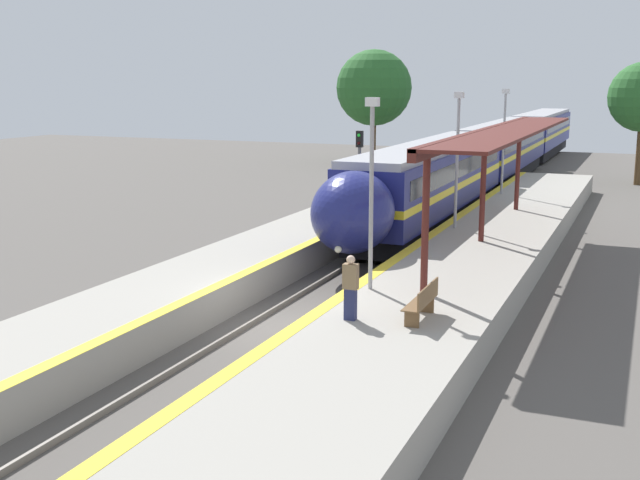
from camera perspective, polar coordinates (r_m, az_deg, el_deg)
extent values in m
plane|color=#56514C|center=(22.50, -3.13, -6.24)|extent=(120.00, 120.00, 0.00)
cube|color=slate|center=(22.78, -4.78, -5.84)|extent=(0.08, 90.00, 0.15)
cube|color=slate|center=(22.18, -1.45, -6.28)|extent=(0.08, 90.00, 0.15)
cube|color=black|center=(37.46, 7.86, 1.80)|extent=(2.53, 16.79, 0.83)
cube|color=navy|center=(37.33, 7.89, 3.11)|extent=(2.88, 18.25, 0.90)
cube|color=yellow|center=(37.25, 7.92, 4.03)|extent=(2.89, 18.25, 0.31)
cube|color=navy|center=(37.15, 7.95, 5.30)|extent=(2.88, 18.25, 1.36)
cube|color=black|center=(37.16, 7.95, 5.20)|extent=(2.91, 16.79, 0.75)
cube|color=#9E9EA3|center=(37.08, 7.99, 6.58)|extent=(2.59, 18.25, 0.30)
cylinder|color=black|center=(31.35, 3.39, -0.32)|extent=(0.12, 0.90, 0.90)
cylinder|color=black|center=(30.91, 5.90, -0.53)|extent=(0.12, 0.90, 0.90)
cylinder|color=black|center=(33.39, 4.64, 0.39)|extent=(0.12, 0.90, 0.90)
cylinder|color=black|center=(32.98, 7.01, 0.20)|extent=(0.12, 0.90, 0.90)
cylinder|color=black|center=(42.03, 8.50, 2.57)|extent=(0.12, 0.90, 0.90)
cylinder|color=black|center=(41.70, 10.42, 2.44)|extent=(0.12, 0.90, 0.90)
cylinder|color=black|center=(44.14, 9.21, 2.97)|extent=(0.12, 0.90, 0.90)
cylinder|color=black|center=(43.83, 11.04, 2.85)|extent=(0.12, 0.90, 0.90)
ellipsoid|color=navy|center=(27.43, 2.36, 1.99)|extent=(2.76, 3.68, 2.82)
ellipsoid|color=black|center=(26.94, 2.03, 2.81)|extent=(2.02, 2.15, 1.44)
sphere|color=#F9F4CC|center=(26.36, 1.30, -0.67)|extent=(0.24, 0.24, 0.24)
cube|color=black|center=(55.93, 12.91, 4.78)|extent=(2.53, 16.79, 0.83)
cube|color=navy|center=(55.84, 12.95, 5.65)|extent=(2.88, 18.25, 0.90)
cube|color=yellow|center=(55.78, 12.98, 6.27)|extent=(2.89, 18.25, 0.31)
cube|color=navy|center=(55.72, 13.02, 7.12)|extent=(2.88, 18.25, 1.36)
cube|color=black|center=(55.72, 13.02, 7.05)|extent=(2.91, 16.79, 0.75)
cube|color=#9E9EA3|center=(55.67, 13.06, 7.98)|extent=(2.59, 18.25, 0.30)
cylinder|color=black|center=(49.49, 10.72, 3.82)|extent=(0.12, 0.90, 0.90)
cylinder|color=black|center=(49.22, 12.37, 3.72)|extent=(0.12, 0.90, 0.90)
cylinder|color=black|center=(51.63, 11.24, 4.11)|extent=(0.12, 0.90, 0.90)
cylinder|color=black|center=(51.37, 12.81, 4.01)|extent=(0.12, 0.90, 0.90)
cylinder|color=black|center=(60.53, 12.98, 5.08)|extent=(0.12, 0.90, 0.90)
cylinder|color=black|center=(60.31, 14.34, 5.00)|extent=(0.12, 0.90, 0.90)
cylinder|color=black|center=(62.69, 13.33, 5.28)|extent=(0.12, 0.90, 0.90)
cylinder|color=black|center=(62.47, 14.64, 5.19)|extent=(0.12, 0.90, 0.90)
cube|color=black|center=(74.68, 15.46, 6.25)|extent=(2.53, 16.79, 0.83)
cube|color=navy|center=(74.61, 15.50, 6.91)|extent=(2.88, 18.25, 0.90)
cube|color=yellow|center=(74.57, 15.52, 7.37)|extent=(2.89, 18.25, 0.31)
cube|color=navy|center=(74.53, 15.56, 8.01)|extent=(2.88, 18.25, 1.36)
cube|color=black|center=(74.53, 15.55, 7.96)|extent=(2.91, 16.79, 0.75)
cube|color=#9E9EA3|center=(74.49, 15.59, 8.65)|extent=(2.59, 18.25, 0.30)
cylinder|color=black|center=(68.13, 14.11, 5.71)|extent=(0.12, 0.90, 0.90)
cylinder|color=black|center=(67.93, 15.31, 5.63)|extent=(0.12, 0.90, 0.90)
cylinder|color=black|center=(70.30, 14.39, 5.86)|extent=(0.12, 0.90, 0.90)
cylinder|color=black|center=(70.10, 15.55, 5.79)|extent=(0.12, 0.90, 0.90)
cylinder|color=black|center=(79.29, 15.37, 6.40)|extent=(0.12, 0.90, 0.90)
cylinder|color=black|center=(79.12, 16.41, 6.33)|extent=(0.12, 0.90, 0.90)
cylinder|color=black|center=(81.47, 15.57, 6.51)|extent=(0.12, 0.90, 0.90)
cylinder|color=black|center=(81.30, 16.59, 6.45)|extent=(0.12, 0.90, 0.90)
cube|color=#9E998E|center=(21.03, 6.34, -6.09)|extent=(4.39, 64.00, 1.03)
cube|color=yellow|center=(21.50, 1.25, -4.19)|extent=(0.40, 64.00, 0.01)
cube|color=#9E998E|center=(23.92, -10.31, -4.05)|extent=(3.35, 64.00, 1.03)
cube|color=yellow|center=(23.04, -7.27, -3.22)|extent=(0.40, 64.00, 0.01)
cube|color=brown|center=(19.16, 6.55, -5.58)|extent=(0.36, 0.06, 0.42)
cube|color=brown|center=(20.40, 7.61, -4.55)|extent=(0.36, 0.06, 0.42)
cube|color=brown|center=(19.71, 7.11, -4.43)|extent=(0.44, 1.78, 0.03)
cube|color=brown|center=(19.60, 7.69, -3.82)|extent=(0.04, 1.78, 0.44)
cube|color=navy|center=(19.58, 2.18, -4.59)|extent=(0.28, 0.20, 0.78)
cube|color=#7F6647|center=(19.40, 2.19, -2.60)|extent=(0.36, 0.22, 0.62)
sphere|color=beige|center=(19.30, 2.20, -1.41)|extent=(0.21, 0.21, 0.21)
cylinder|color=#59595E|center=(34.64, 2.80, 3.36)|extent=(0.14, 0.14, 3.94)
cube|color=black|center=(34.39, 2.84, 7.19)|extent=(0.28, 0.20, 0.70)
sphere|color=#1ED833|center=(34.27, 2.78, 7.46)|extent=(0.14, 0.14, 0.14)
sphere|color=#330A0A|center=(34.30, 2.77, 6.89)|extent=(0.14, 0.14, 0.14)
cylinder|color=#9E9EA3|center=(22.05, 3.66, 2.89)|extent=(0.12, 0.12, 5.05)
cube|color=silver|center=(21.82, 3.75, 9.77)|extent=(0.36, 0.20, 0.24)
cylinder|color=#9E9EA3|center=(31.81, 9.71, 5.37)|extent=(0.12, 0.12, 5.05)
cube|color=silver|center=(31.64, 9.87, 10.13)|extent=(0.36, 0.20, 0.24)
cylinder|color=#9E9EA3|center=(41.78, 12.91, 6.65)|extent=(0.12, 0.12, 5.05)
cube|color=silver|center=(41.66, 13.08, 10.28)|extent=(0.36, 0.20, 0.24)
cylinder|color=#511E19|center=(21.84, 7.50, 1.06)|extent=(0.20, 0.20, 3.79)
cylinder|color=#511E19|center=(29.32, 11.51, 3.56)|extent=(0.20, 0.20, 3.79)
cylinder|color=#511E19|center=(36.91, 13.90, 5.03)|extent=(0.20, 0.20, 3.79)
cube|color=#511E19|center=(29.12, 11.67, 7.45)|extent=(0.24, 18.52, 0.36)
cube|color=#511E19|center=(28.95, 13.44, 7.59)|extent=(2.00, 18.52, 0.10)
cylinder|color=brown|center=(66.30, 3.80, 7.06)|extent=(0.44, 0.44, 3.64)
sphere|color=#286028|center=(66.12, 3.85, 10.76)|extent=(6.12, 6.12, 6.12)
cylinder|color=brown|center=(56.24, 21.76, 5.63)|extent=(0.44, 0.44, 3.87)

